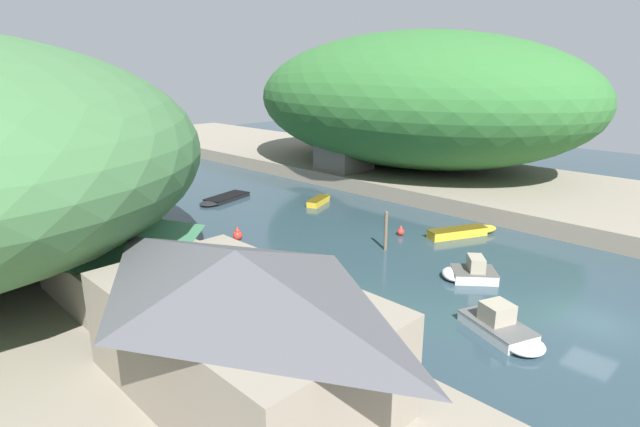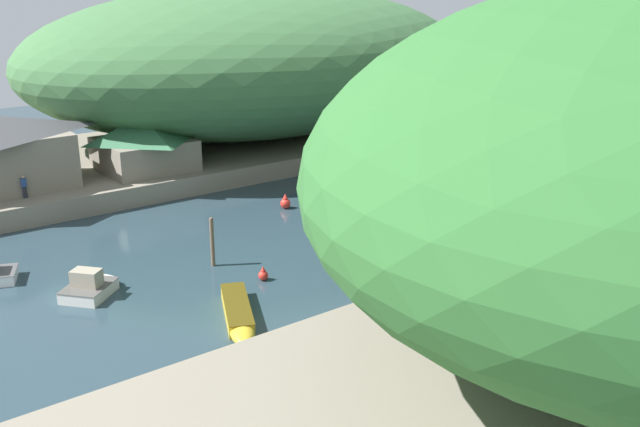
# 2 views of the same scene
# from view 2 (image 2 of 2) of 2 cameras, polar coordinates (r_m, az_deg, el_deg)

# --- Properties ---
(water_surface) EXTENTS (130.00, 130.00, 0.00)m
(water_surface) POSITION_cam_2_polar(r_m,az_deg,el_deg) (52.81, 4.89, -0.19)
(water_surface) COLOR #283D47
(water_surface) RESTS_ON ground
(left_bank) EXTENTS (22.00, 120.00, 1.60)m
(left_bank) POSITION_cam_2_polar(r_m,az_deg,el_deg) (71.34, -7.96, 5.26)
(left_bank) COLOR gray
(left_bank) RESTS_ON ground
(hillside_left) EXTENTS (33.79, 47.31, 14.57)m
(hillside_left) POSITION_cam_2_polar(r_m,az_deg,el_deg) (73.53, -5.10, 12.15)
(hillside_left) COLOR #3D6B3D
(hillside_left) RESTS_ON left_bank
(boathouse_shed) EXTENTS (7.54, 7.47, 4.41)m
(boathouse_shed) POSITION_cam_2_polar(r_m,az_deg,el_deg) (60.78, -13.92, 5.60)
(boathouse_shed) COLOR gray
(boathouse_shed) RESTS_ON left_bank
(right_bank_cottage) EXTENTS (5.81, 5.61, 4.90)m
(right_bank_cottage) POSITION_cam_2_polar(r_m,az_deg,el_deg) (44.62, 22.67, 0.48)
(right_bank_cottage) COLOR slate
(right_bank_cottage) RESTS_ON right_bank
(boat_red_skiff) EXTENTS (5.40, 1.71, 0.56)m
(boat_red_skiff) POSITION_cam_2_polar(r_m,az_deg,el_deg) (64.09, 5.43, 3.39)
(boat_red_skiff) COLOR red
(boat_red_skiff) RESTS_ON water_surface
(boat_small_dinghy) EXTENTS (3.91, 4.06, 1.60)m
(boat_small_dinghy) POSITION_cam_2_polar(r_m,az_deg,el_deg) (41.69, -17.80, -5.53)
(boat_small_dinghy) COLOR silver
(boat_small_dinghy) RESTS_ON water_surface
(boat_white_cruiser) EXTENTS (4.36, 2.57, 0.66)m
(boat_white_cruiser) POSITION_cam_2_polar(r_m,az_deg,el_deg) (47.04, 9.65, -2.33)
(boat_white_cruiser) COLOR gold
(boat_white_cruiser) RESTS_ON water_surface
(boat_far_right_bank) EXTENTS (2.11, 3.44, 0.59)m
(boat_far_right_bank) POSITION_cam_2_polar(r_m,az_deg,el_deg) (68.61, 14.62, 3.88)
(boat_far_right_bank) COLOR black
(boat_far_right_bank) RESTS_ON water_surface
(boat_yellow_tender) EXTENTS (6.66, 3.58, 0.44)m
(boat_yellow_tender) POSITION_cam_2_polar(r_m,az_deg,el_deg) (56.94, 10.16, 1.19)
(boat_yellow_tender) COLOR black
(boat_yellow_tender) RESTS_ON water_surface
(boat_cabin_cruiser) EXTENTS (5.54, 5.17, 1.31)m
(boat_cabin_cruiser) POSITION_cam_2_polar(r_m,az_deg,el_deg) (67.01, 21.20, 2.98)
(boat_cabin_cruiser) COLOR gold
(boat_cabin_cruiser) RESTS_ON water_surface
(boat_near_quay) EXTENTS (6.40, 3.88, 0.73)m
(boat_near_quay) POSITION_cam_2_polar(r_m,az_deg,el_deg) (36.84, -6.53, -8.16)
(boat_near_quay) COLOR gold
(boat_near_quay) RESTS_ON water_surface
(mooring_post_middle) EXTENTS (0.25, 0.25, 3.12)m
(mooring_post_middle) POSITION_cam_2_polar(r_m,az_deg,el_deg) (43.56, -8.62, -2.24)
(mooring_post_middle) COLOR brown
(mooring_post_middle) RESTS_ON water_surface
(channel_buoy_near) EXTENTS (0.59, 0.59, 0.88)m
(channel_buoy_near) POSITION_cam_2_polar(r_m,az_deg,el_deg) (41.61, -4.56, -4.91)
(channel_buoy_near) COLOR red
(channel_buoy_near) RESTS_ON water_surface
(channel_buoy_far) EXTENTS (0.79, 0.79, 1.18)m
(channel_buoy_far) POSITION_cam_2_polar(r_m,az_deg,el_deg) (54.26, -2.78, 0.88)
(channel_buoy_far) COLOR red
(channel_buoy_far) RESTS_ON water_surface
(person_on_quay) EXTENTS (0.30, 0.42, 1.69)m
(person_on_quay) POSITION_cam_2_polar(r_m,az_deg,el_deg) (55.42, -22.60, 2.11)
(person_on_quay) COLOR #282D3D
(person_on_quay) RESTS_ON left_bank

